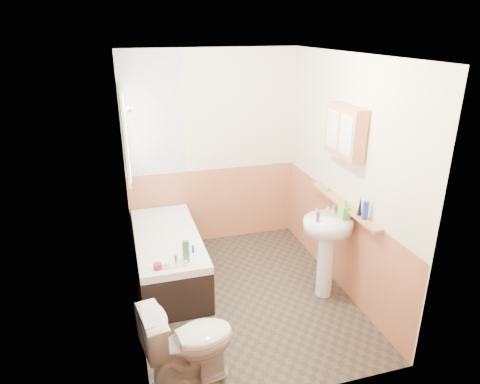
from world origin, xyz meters
name	(u,v)px	position (x,y,z in m)	size (l,w,h in m)	color
floor	(244,295)	(0.00, 0.00, 0.00)	(2.80, 2.80, 0.00)	#2B261F
ceiling	(245,55)	(0.00, 0.00, 2.50)	(2.80, 2.80, 0.00)	white
wall_back	(212,150)	(0.00, 1.41, 1.25)	(2.20, 0.02, 2.50)	#EEE7C5
wall_front	(304,258)	(0.00, -1.41, 1.25)	(2.20, 0.02, 2.50)	#EEE7C5
wall_left	(128,200)	(-1.11, 0.00, 1.25)	(0.02, 2.80, 2.50)	#EEE7C5
wall_right	(345,177)	(1.11, 0.00, 1.25)	(0.02, 2.80, 2.50)	#EEE7C5
wainscot_right	(338,241)	(1.09, 0.00, 0.50)	(0.01, 2.80, 1.00)	#C77951
wainscot_front	(297,343)	(0.00, -1.39, 0.50)	(2.20, 0.01, 1.00)	#C77951
wainscot_back	(214,205)	(0.00, 1.39, 0.50)	(2.20, 0.01, 1.00)	#C77951
tile_cladding_left	(131,200)	(-1.09, 0.00, 1.25)	(0.01, 2.80, 2.50)	white
tile_return_back	(152,115)	(-0.73, 1.39, 1.75)	(0.75, 0.01, 1.50)	white
window	(125,133)	(-1.06, 0.95, 1.65)	(0.03, 0.79, 0.99)	white
bathtub	(168,256)	(-0.73, 0.56, 0.29)	(0.70, 1.62, 0.70)	black
shower_riser	(128,135)	(-1.04, 0.80, 1.66)	(0.10, 0.07, 1.09)	silver
toilet	(189,343)	(-0.76, -1.00, 0.37)	(0.42, 0.75, 0.74)	white
sink	(327,241)	(0.84, -0.21, 0.65)	(0.53, 0.43, 1.02)	white
pine_shelf	(343,204)	(1.04, -0.12, 1.00)	(0.10, 1.33, 0.03)	#C77951
medicine_cabinet	(345,132)	(1.01, -0.08, 1.76)	(0.14, 0.56, 0.51)	#C77951
foam_can	(365,210)	(1.04, -0.53, 1.10)	(0.06, 0.06, 0.18)	#19339E
green_bottle	(360,205)	(1.04, -0.43, 1.12)	(0.04, 0.04, 0.21)	black
black_jar	(326,189)	(1.04, 0.26, 1.04)	(0.07, 0.07, 0.04)	#59C647
soap_bottle	(344,215)	(0.98, -0.27, 0.95)	(0.09, 0.21, 0.10)	#59C647
clear_bottle	(318,217)	(0.69, -0.26, 0.96)	(0.04, 0.04, 0.11)	purple
blue_gel	(186,251)	(-0.62, -0.07, 0.68)	(0.06, 0.04, 0.23)	#388447
cream_jar	(158,266)	(-0.90, -0.13, 0.59)	(0.08, 0.08, 0.05)	maroon
orange_bottle	(193,249)	(-0.52, 0.09, 0.60)	(0.03, 0.03, 0.08)	#19339E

